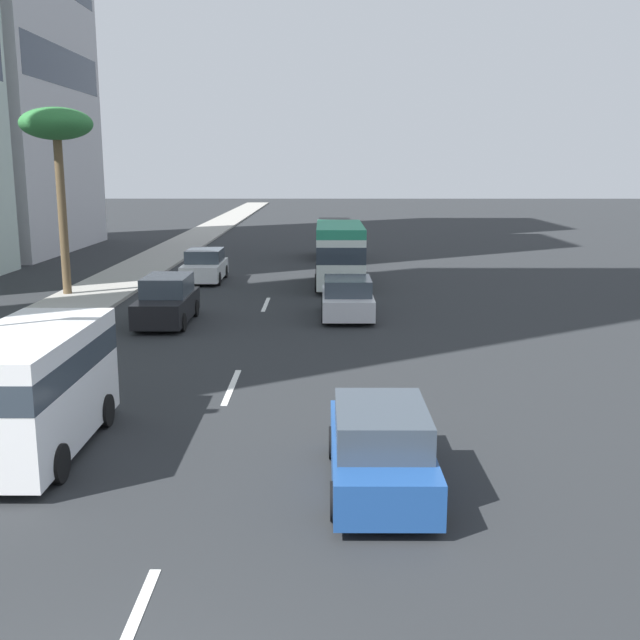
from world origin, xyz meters
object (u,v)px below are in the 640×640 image
(van_lead, at_px, (31,384))
(car_seventh, at_px, (347,298))
(van_fifth, at_px, (335,236))
(car_sixth, at_px, (205,266))
(car_fourth, at_px, (380,448))
(minibus_second, at_px, (340,252))
(palm_tree, at_px, (57,130))
(car_third, at_px, (167,301))

(van_lead, distance_m, car_seventh, 15.33)
(van_fifth, bearing_deg, car_sixth, 146.65)
(van_fifth, relative_size, car_seventh, 1.20)
(car_fourth, bearing_deg, car_sixth, 15.63)
(van_fifth, bearing_deg, minibus_second, -179.69)
(palm_tree, bearing_deg, van_fifth, -39.05)
(car_sixth, distance_m, car_seventh, 11.47)
(car_fourth, height_order, van_fifth, van_fifth)
(minibus_second, height_order, palm_tree, palm_tree)
(minibus_second, distance_m, car_third, 10.99)
(van_lead, relative_size, palm_tree, 0.63)
(car_sixth, bearing_deg, car_seventh, 36.50)
(car_third, relative_size, palm_tree, 0.55)
(van_lead, xyz_separation_m, minibus_second, (21.52, -6.56, 0.20))
(car_fourth, bearing_deg, car_third, 24.95)
(car_third, height_order, van_fifth, van_fifth)
(minibus_second, xyz_separation_m, palm_tree, (-3.19, 12.02, 5.51))
(car_fourth, distance_m, car_seventh, 15.49)
(van_lead, height_order, van_fifth, van_lead)
(van_lead, height_order, car_third, van_lead)
(car_sixth, height_order, car_seventh, car_sixth)
(minibus_second, bearing_deg, car_fourth, -179.46)
(van_lead, height_order, car_sixth, van_lead)
(minibus_second, relative_size, car_fourth, 1.56)
(car_third, xyz_separation_m, car_seventh, (1.11, -6.60, -0.08))
(car_seventh, relative_size, palm_tree, 0.52)
(minibus_second, relative_size, car_sixth, 1.58)
(car_fourth, relative_size, car_sixth, 1.02)
(minibus_second, xyz_separation_m, car_fourth, (-23.23, -0.22, -0.88))
(car_sixth, bearing_deg, car_third, 1.24)
(van_fifth, distance_m, car_seventh, 19.31)
(van_lead, xyz_separation_m, car_sixth, (23.00, 0.13, -0.66))
(minibus_second, height_order, car_third, minibus_second)
(car_fourth, height_order, palm_tree, palm_tree)
(minibus_second, distance_m, palm_tree, 13.60)
(car_fourth, distance_m, car_sixth, 25.66)
(van_lead, xyz_separation_m, palm_tree, (18.33, 5.46, 5.71))
(car_fourth, bearing_deg, van_lead, 75.87)
(car_fourth, xyz_separation_m, van_fifth, (34.78, 0.28, 0.61))
(minibus_second, xyz_separation_m, car_third, (-8.85, 6.47, -0.80))
(van_lead, xyz_separation_m, van_fifth, (33.08, -6.50, -0.07))
(van_fifth, xyz_separation_m, car_seventh, (-19.30, -0.19, -0.61))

